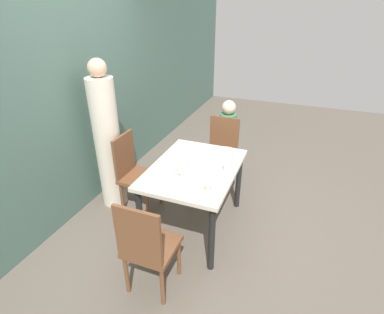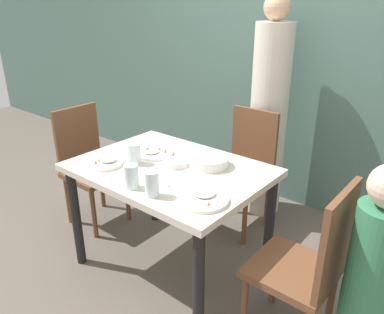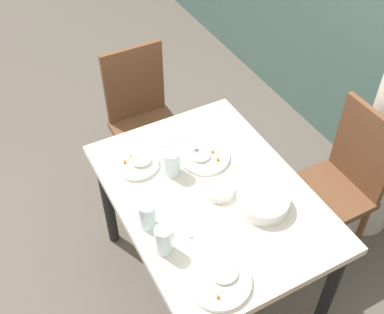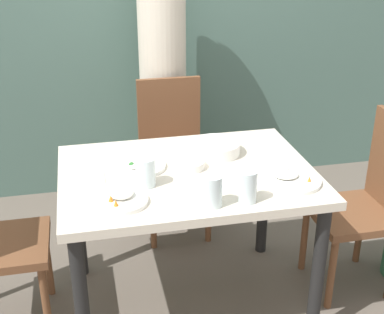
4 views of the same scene
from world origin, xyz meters
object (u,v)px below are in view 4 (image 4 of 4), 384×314
(plate_rice_adult, at_px, (290,179))
(chair_adult_spot, at_px, (173,153))
(person_adult, at_px, (163,87))
(chair_child_spot, at_px, (367,200))
(glass_water_tall, at_px, (248,187))
(bowl_curry, at_px, (216,148))

(plate_rice_adult, bearing_deg, chair_adult_spot, 109.60)
(chair_adult_spot, bearing_deg, person_adult, 90.00)
(chair_child_spot, distance_m, glass_water_tall, 0.85)
(person_adult, xyz_separation_m, plate_rice_adult, (0.34, -1.27, -0.06))
(plate_rice_adult, bearing_deg, bowl_curry, 123.33)
(chair_adult_spot, distance_m, bowl_curry, 0.67)
(chair_adult_spot, bearing_deg, bowl_curry, -80.06)
(bowl_curry, xyz_separation_m, glass_water_tall, (0.00, -0.49, 0.04))
(glass_water_tall, bearing_deg, plate_rice_adult, 28.24)
(glass_water_tall, bearing_deg, person_adult, 94.43)
(chair_adult_spot, distance_m, chair_child_spot, 1.15)
(chair_child_spot, distance_m, plate_rice_adult, 0.59)
(chair_adult_spot, distance_m, person_adult, 0.45)
(chair_child_spot, relative_size, plate_rice_adult, 3.58)
(person_adult, xyz_separation_m, glass_water_tall, (0.11, -1.40, -0.00))
(chair_adult_spot, height_order, chair_child_spot, same)
(bowl_curry, bearing_deg, chair_child_spot, -13.99)
(person_adult, height_order, glass_water_tall, person_adult)
(plate_rice_adult, distance_m, glass_water_tall, 0.27)
(chair_child_spot, bearing_deg, person_adult, -142.43)
(plate_rice_adult, xyz_separation_m, glass_water_tall, (-0.23, -0.13, 0.05))
(bowl_curry, bearing_deg, person_adult, 96.58)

